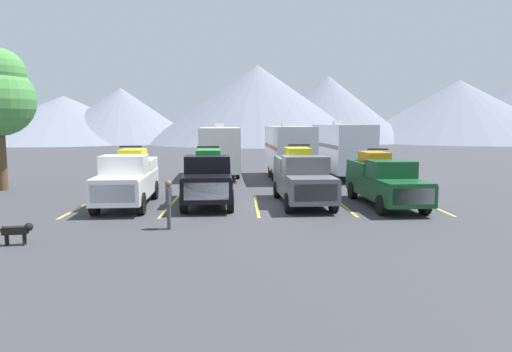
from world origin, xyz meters
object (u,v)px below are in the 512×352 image
at_px(camper_trailer_a, 220,149).
at_px(dog, 19,230).
at_px(pickup_truck_a, 128,178).
at_px(camper_trailer_c, 342,147).
at_px(pickup_truck_d, 384,180).
at_px(camper_trailer_b, 288,149).
at_px(pickup_truck_b, 208,177).
at_px(pickup_truck_c, 302,177).
at_px(person_a, 169,201).

bearing_deg(camper_trailer_a, dog, -107.00).
distance_m(pickup_truck_a, camper_trailer_c, 15.59).
height_order(pickup_truck_d, camper_trailer_b, camper_trailer_b).
height_order(pickup_truck_b, camper_trailer_b, camper_trailer_b).
distance_m(pickup_truck_c, person_a, 7.17).
distance_m(camper_trailer_c, person_a, 17.51).
bearing_deg(camper_trailer_c, dog, -128.51).
relative_size(pickup_truck_a, camper_trailer_c, 0.63).
bearing_deg(camper_trailer_a, pickup_truck_b, -90.31).
xyz_separation_m(pickup_truck_a, camper_trailer_a, (3.56, 10.44, 0.70)).
height_order(camper_trailer_b, person_a, camper_trailer_b).
height_order(camper_trailer_b, dog, camper_trailer_b).
bearing_deg(pickup_truck_a, dog, -104.00).
distance_m(person_a, dog, 4.63).
bearing_deg(camper_trailer_a, pickup_truck_a, -108.84).
bearing_deg(pickup_truck_b, pickup_truck_a, -175.13).
bearing_deg(person_a, pickup_truck_b, 78.64).
relative_size(pickup_truck_b, dog, 5.64).
bearing_deg(pickup_truck_c, pickup_truck_a, -178.00).
xyz_separation_m(pickup_truck_b, dog, (-5.15, -6.88, -0.76)).
height_order(pickup_truck_a, pickup_truck_c, pickup_truck_c).
xyz_separation_m(pickup_truck_b, camper_trailer_a, (0.06, 10.14, 0.71)).
bearing_deg(dog, camper_trailer_b, 59.06).
bearing_deg(pickup_truck_c, person_a, -136.92).
distance_m(pickup_truck_d, person_a, 9.88).
height_order(camper_trailer_a, camper_trailer_b, camper_trailer_b).
bearing_deg(person_a, dog, -154.77).
height_order(pickup_truck_d, dog, pickup_truck_d).
distance_m(camper_trailer_a, camper_trailer_b, 4.60).
bearing_deg(pickup_truck_d, pickup_truck_c, 172.60).
bearing_deg(pickup_truck_d, camper_trailer_b, 108.29).
xyz_separation_m(camper_trailer_b, dog, (-9.73, -16.24, -1.52)).
relative_size(pickup_truck_d, camper_trailer_a, 0.78).
xyz_separation_m(pickup_truck_c, camper_trailer_a, (-4.19, 10.17, 0.72)).
relative_size(pickup_truck_b, pickup_truck_c, 0.97).
xyz_separation_m(pickup_truck_c, person_a, (-5.23, -4.89, -0.23)).
xyz_separation_m(person_a, dog, (-4.16, -1.96, -0.53)).
height_order(pickup_truck_c, pickup_truck_d, pickup_truck_c).
bearing_deg(pickup_truck_c, camper_trailer_c, 68.21).
distance_m(camper_trailer_b, person_a, 15.36).
distance_m(pickup_truck_d, dog, 14.49).
height_order(pickup_truck_a, camper_trailer_b, camper_trailer_b).
bearing_deg(dog, person_a, 25.23).
xyz_separation_m(camper_trailer_a, camper_trailer_b, (4.53, -0.79, 0.05)).
height_order(pickup_truck_d, camper_trailer_c, camper_trailer_c).
distance_m(pickup_truck_a, camper_trailer_b, 12.62).
bearing_deg(pickup_truck_a, camper_trailer_c, 41.07).
bearing_deg(camper_trailer_b, pickup_truck_d, -71.71).
bearing_deg(pickup_truck_b, camper_trailer_b, 63.90).
xyz_separation_m(pickup_truck_a, person_a, (2.52, -4.62, -0.24)).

